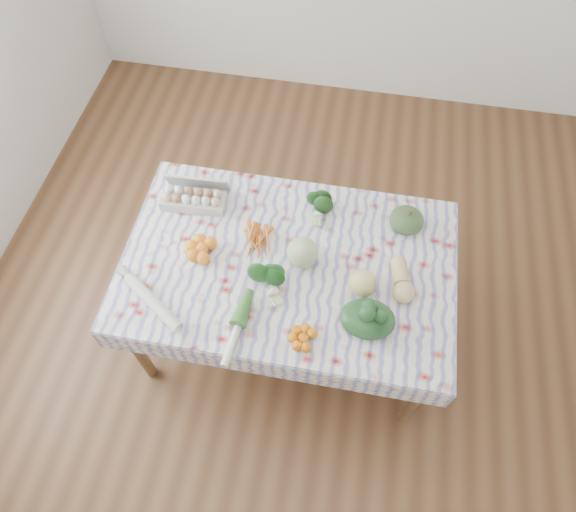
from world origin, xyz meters
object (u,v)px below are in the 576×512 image
object	(u,v)px
egg_carton	(193,200)
grapefruit	(362,283)
dining_table	(288,271)
kabocha_squash	(407,220)
cabbage	(303,253)
butternut_squash	(402,280)

from	to	relation	value
egg_carton	grapefruit	xyz separation A→B (m)	(0.93, -0.35, 0.02)
egg_carton	dining_table	bearing A→B (deg)	-28.17
kabocha_squash	cabbage	world-z (taller)	cabbage
dining_table	egg_carton	size ratio (longest dim) A/B	4.70
dining_table	grapefruit	world-z (taller)	grapefruit
kabocha_squash	grapefruit	bearing A→B (deg)	-114.34
cabbage	butternut_squash	xyz separation A→B (m)	(0.49, -0.05, -0.03)
cabbage	butternut_squash	distance (m)	0.49
butternut_squash	grapefruit	distance (m)	0.19
cabbage	grapefruit	world-z (taller)	cabbage
egg_carton	grapefruit	bearing A→B (deg)	-23.63
egg_carton	butternut_squash	xyz separation A→B (m)	(1.11, -0.30, 0.01)
dining_table	butternut_squash	distance (m)	0.58
egg_carton	cabbage	bearing A→B (deg)	-24.10
cabbage	grapefruit	xyz separation A→B (m)	(0.30, -0.11, -0.01)
kabocha_squash	butternut_squash	distance (m)	0.36
dining_table	grapefruit	bearing A→B (deg)	-13.41
dining_table	kabocha_squash	bearing A→B (deg)	30.01
dining_table	kabocha_squash	distance (m)	0.66
butternut_squash	grapefruit	xyz separation A→B (m)	(-0.19, -0.06, 0.02)
kabocha_squash	butternut_squash	xyz separation A→B (m)	(-0.00, -0.36, -0.01)
butternut_squash	egg_carton	bearing A→B (deg)	152.59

